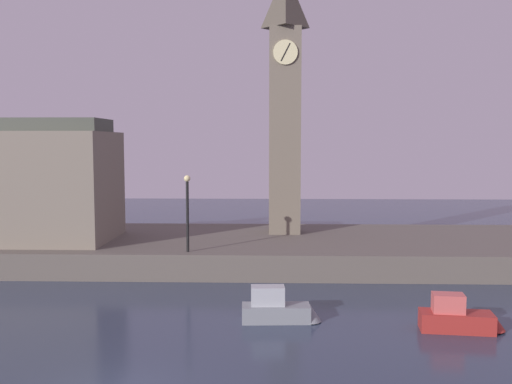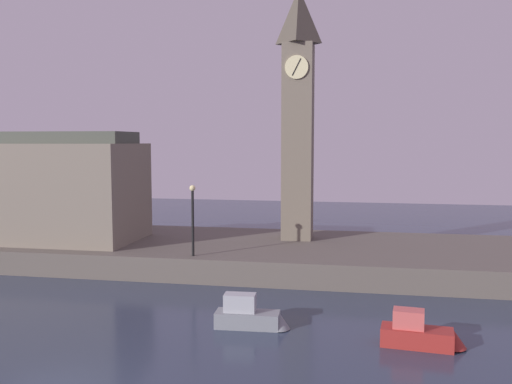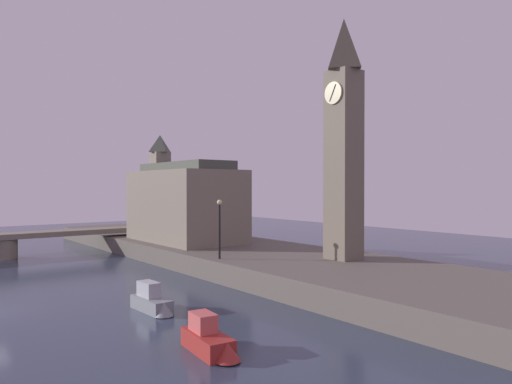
% 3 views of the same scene
% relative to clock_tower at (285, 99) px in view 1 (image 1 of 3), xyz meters
% --- Properties ---
extents(far_embankment, '(70.00, 12.00, 1.50)m').
position_rel_clock_tower_xyz_m(far_embankment, '(-5.63, -1.99, -9.69)').
color(far_embankment, '#5B544C').
rests_on(far_embankment, ground).
extents(clock_tower, '(2.27, 2.32, 17.27)m').
position_rel_clock_tower_xyz_m(clock_tower, '(0.00, 0.00, 0.00)').
color(clock_tower, '#6B6051').
rests_on(clock_tower, far_embankment).
extents(parliament_hall, '(12.36, 6.68, 10.60)m').
position_rel_clock_tower_xyz_m(parliament_hall, '(-17.19, -3.40, -5.26)').
color(parliament_hall, slate).
rests_on(parliament_hall, far_embankment).
extents(streetlamp, '(0.36, 0.36, 4.27)m').
position_rel_clock_tower_xyz_m(streetlamp, '(-5.50, -7.04, -6.31)').
color(streetlamp, black).
rests_on(streetlamp, far_embankment).
extents(boat_cruiser_grey, '(3.41, 1.22, 1.52)m').
position_rel_clock_tower_xyz_m(boat_cruiser_grey, '(-0.45, -14.66, -9.91)').
color(boat_cruiser_grey, gray).
rests_on(boat_cruiser_grey, ground).
extents(boat_dinghy_red, '(3.48, 1.46, 1.52)m').
position_rel_clock_tower_xyz_m(boat_dinghy_red, '(6.84, -15.67, -9.91)').
color(boat_dinghy_red, maroon).
rests_on(boat_dinghy_red, ground).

